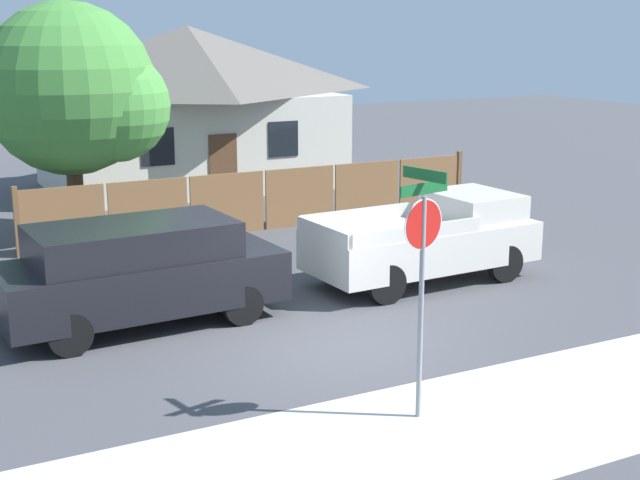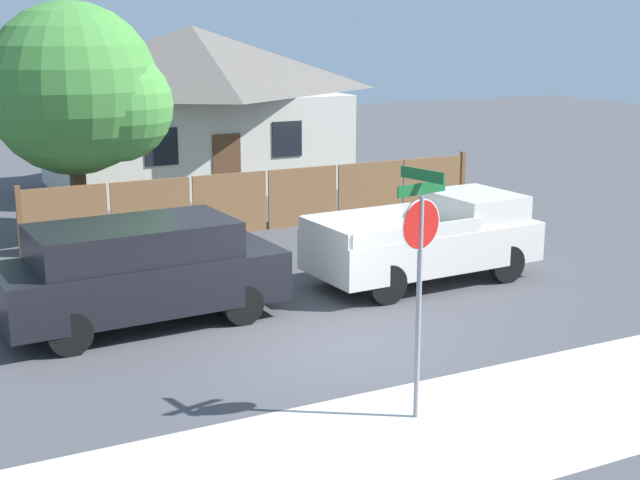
{
  "view_description": "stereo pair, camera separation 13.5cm",
  "coord_description": "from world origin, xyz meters",
  "px_view_note": "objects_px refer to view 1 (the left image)",
  "views": [
    {
      "loc": [
        -6.73,
        -12.35,
        5.21
      ],
      "look_at": [
        0.16,
        0.83,
        1.6
      ],
      "focal_mm": 50.0,
      "sensor_mm": 36.0,
      "label": 1
    },
    {
      "loc": [
        -6.61,
        -12.42,
        5.21
      ],
      "look_at": [
        0.16,
        0.83,
        1.6
      ],
      "focal_mm": 50.0,
      "sensor_mm": 36.0,
      "label": 2
    }
  ],
  "objects_px": {
    "stop_sign": "(422,253)",
    "red_suv": "(139,270)",
    "oak_tree": "(79,93)",
    "orange_pickup": "(429,239)",
    "house": "(190,104)"
  },
  "relations": [
    {
      "from": "orange_pickup",
      "to": "stop_sign",
      "type": "height_order",
      "value": "stop_sign"
    },
    {
      "from": "red_suv",
      "to": "stop_sign",
      "type": "xyz_separation_m",
      "value": [
        2.23,
        -5.48,
        1.3
      ]
    },
    {
      "from": "red_suv",
      "to": "orange_pickup",
      "type": "distance_m",
      "value": 6.14
    },
    {
      "from": "oak_tree",
      "to": "orange_pickup",
      "type": "bearing_deg",
      "value": -52.71
    },
    {
      "from": "stop_sign",
      "to": "red_suv",
      "type": "bearing_deg",
      "value": 100.25
    },
    {
      "from": "red_suv",
      "to": "stop_sign",
      "type": "bearing_deg",
      "value": -70.61
    },
    {
      "from": "red_suv",
      "to": "stop_sign",
      "type": "relative_size",
      "value": 1.47
    },
    {
      "from": "red_suv",
      "to": "house",
      "type": "bearing_deg",
      "value": 64.01
    },
    {
      "from": "house",
      "to": "stop_sign",
      "type": "relative_size",
      "value": 2.84
    },
    {
      "from": "red_suv",
      "to": "orange_pickup",
      "type": "height_order",
      "value": "red_suv"
    },
    {
      "from": "house",
      "to": "red_suv",
      "type": "distance_m",
      "value": 14.31
    },
    {
      "from": "orange_pickup",
      "to": "stop_sign",
      "type": "bearing_deg",
      "value": -128.21
    },
    {
      "from": "oak_tree",
      "to": "orange_pickup",
      "type": "relative_size",
      "value": 1.18
    },
    {
      "from": "oak_tree",
      "to": "orange_pickup",
      "type": "distance_m",
      "value": 9.34
    },
    {
      "from": "house",
      "to": "orange_pickup",
      "type": "relative_size",
      "value": 1.98
    }
  ]
}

